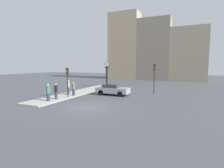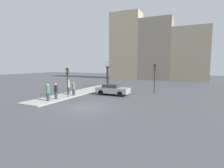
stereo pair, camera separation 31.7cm
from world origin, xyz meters
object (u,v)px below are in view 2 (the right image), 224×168
at_px(traffic_light_near, 67,76).
at_px(pedestrian_grey_jacket, 74,89).
at_px(pedestrian_black_jacket, 56,91).
at_px(traffic_light_far, 155,73).
at_px(street_clock, 108,75).
at_px(sedan_car, 113,89).
at_px(pedestrian_tan_coat, 69,87).
at_px(pedestrian_green_hoodie, 48,92).

distance_m(traffic_light_near, pedestrian_grey_jacket, 2.01).
bearing_deg(pedestrian_black_jacket, traffic_light_far, 43.80).
bearing_deg(street_clock, traffic_light_near, -87.98).
distance_m(sedan_car, pedestrian_black_jacket, 7.09).
xyz_separation_m(traffic_light_far, street_clock, (-9.11, 4.37, -0.64)).
relative_size(pedestrian_grey_jacket, pedestrian_tan_coat, 0.90).
bearing_deg(traffic_light_near, traffic_light_far, 39.46).
height_order(sedan_car, traffic_light_far, traffic_light_far).
distance_m(street_clock, pedestrian_grey_jacket, 10.44).
bearing_deg(pedestrian_black_jacket, pedestrian_tan_coat, 106.78).
bearing_deg(pedestrian_green_hoodie, sedan_car, 56.65).
height_order(street_clock, pedestrian_tan_coat, street_clock).
height_order(traffic_light_near, pedestrian_green_hoodie, traffic_light_near).
height_order(traffic_light_near, street_clock, street_clock).
bearing_deg(pedestrian_black_jacket, pedestrian_grey_jacket, 82.83).
distance_m(sedan_car, pedestrian_grey_jacket, 4.93).
bearing_deg(pedestrian_grey_jacket, pedestrian_black_jacket, -97.17).
relative_size(sedan_car, pedestrian_grey_jacket, 2.57).
relative_size(sedan_car, traffic_light_far, 1.07).
bearing_deg(pedestrian_tan_coat, pedestrian_black_jacket, -73.22).
height_order(pedestrian_green_hoodie, pedestrian_tan_coat, pedestrian_tan_coat).
relative_size(street_clock, pedestrian_tan_coat, 2.35).
relative_size(street_clock, pedestrian_green_hoodie, 2.40).
height_order(traffic_light_near, pedestrian_tan_coat, traffic_light_near).
xyz_separation_m(pedestrian_black_jacket, pedestrian_tan_coat, (-1.06, 3.50, 0.06)).
height_order(sedan_car, traffic_light_near, traffic_light_near).
relative_size(pedestrian_black_jacket, pedestrian_green_hoodie, 0.96).
distance_m(traffic_light_far, pedestrian_green_hoodie, 13.53).
height_order(street_clock, pedestrian_green_hoodie, street_clock).
distance_m(pedestrian_black_jacket, pedestrian_tan_coat, 3.66).
height_order(pedestrian_black_jacket, pedestrian_grey_jacket, pedestrian_black_jacket).
height_order(pedestrian_grey_jacket, pedestrian_green_hoodie, pedestrian_green_hoodie).
distance_m(traffic_light_near, traffic_light_far, 11.27).
bearing_deg(pedestrian_tan_coat, traffic_light_near, -53.90).
relative_size(pedestrian_black_jacket, pedestrian_grey_jacket, 1.05).
distance_m(traffic_light_far, pedestrian_grey_jacket, 10.75).
distance_m(sedan_car, pedestrian_tan_coat, 5.79).
bearing_deg(pedestrian_tan_coat, street_clock, 83.91).
relative_size(traffic_light_near, traffic_light_far, 0.86).
bearing_deg(traffic_light_far, pedestrian_grey_jacket, -145.58).
xyz_separation_m(pedestrian_green_hoodie, pedestrian_tan_coat, (-0.97, 4.59, 0.03)).
relative_size(traffic_light_near, pedestrian_green_hoodie, 1.89).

